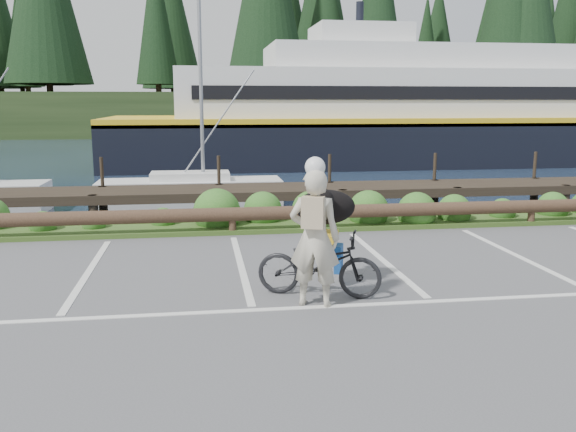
# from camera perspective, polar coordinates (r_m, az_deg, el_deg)

# --- Properties ---
(ground) EXTENTS (72.00, 72.00, 0.00)m
(ground) POSITION_cam_1_polar(r_m,az_deg,el_deg) (8.95, -3.53, -7.97)
(ground) COLOR #4E4E50
(harbor_backdrop) EXTENTS (170.00, 160.00, 30.00)m
(harbor_backdrop) POSITION_cam_1_polar(r_m,az_deg,el_deg) (87.03, -7.72, 8.63)
(harbor_backdrop) COLOR #1A283F
(harbor_backdrop) RESTS_ON ground
(vegetation_strip) EXTENTS (34.00, 1.60, 0.10)m
(vegetation_strip) POSITION_cam_1_polar(r_m,az_deg,el_deg) (14.06, -5.37, -0.93)
(vegetation_strip) COLOR #3D5B21
(vegetation_strip) RESTS_ON ground
(log_rail) EXTENTS (32.00, 0.30, 0.60)m
(log_rail) POSITION_cam_1_polar(r_m,az_deg,el_deg) (13.38, -5.21, -1.73)
(log_rail) COLOR #443021
(log_rail) RESTS_ON ground
(bicycle) EXTENTS (1.96, 1.25, 0.97)m
(bicycle) POSITION_cam_1_polar(r_m,az_deg,el_deg) (9.06, 2.92, -4.52)
(bicycle) COLOR black
(bicycle) RESTS_ON ground
(cyclist) EXTENTS (0.83, 0.69, 1.96)m
(cyclist) POSITION_cam_1_polar(r_m,az_deg,el_deg) (8.53, 2.50, -2.08)
(cyclist) COLOR beige
(cyclist) RESTS_ON ground
(dog) EXTENTS (0.76, 1.04, 0.54)m
(dog) POSITION_cam_1_polar(r_m,az_deg,el_deg) (9.47, 3.53, 0.84)
(dog) COLOR black
(dog) RESTS_ON bicycle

